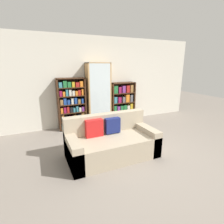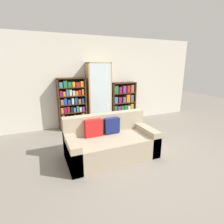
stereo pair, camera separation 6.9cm
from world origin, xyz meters
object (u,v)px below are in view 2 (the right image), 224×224
object	(u,v)px
couch	(110,142)
display_cabinet	(99,95)
bookshelf_left	(72,104)
wine_bottle	(114,122)
bookshelf_right	(123,103)

from	to	relation	value
couch	display_cabinet	size ratio (longest dim) A/B	0.95
bookshelf_left	wine_bottle	distance (m)	1.38
couch	display_cabinet	bearing A→B (deg)	77.09
bookshelf_left	display_cabinet	bearing A→B (deg)	-1.09
couch	wine_bottle	world-z (taller)	couch
display_cabinet	bookshelf_right	world-z (taller)	display_cabinet
display_cabinet	bookshelf_right	bearing A→B (deg)	1.06
couch	bookshelf_left	distance (m)	2.08
wine_bottle	display_cabinet	bearing A→B (deg)	134.30
wine_bottle	bookshelf_right	bearing A→B (deg)	38.03
bookshelf_left	display_cabinet	world-z (taller)	display_cabinet
bookshelf_right	bookshelf_left	bearing A→B (deg)	179.99
couch	bookshelf_left	world-z (taller)	bookshelf_left
bookshelf_right	wine_bottle	world-z (taller)	bookshelf_right
display_cabinet	bookshelf_right	xyz separation A→B (m)	(0.84, 0.02, -0.32)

